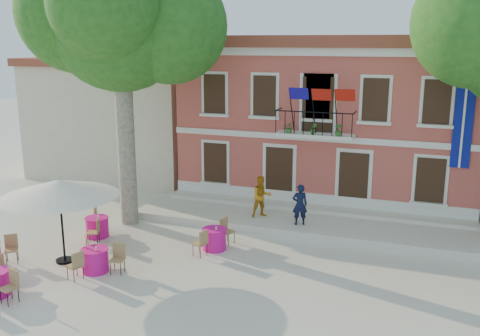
% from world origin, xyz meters
% --- Properties ---
extents(ground, '(90.00, 90.00, 0.00)m').
position_xyz_m(ground, '(0.00, 0.00, 0.00)').
color(ground, beige).
rests_on(ground, ground).
extents(main_building, '(13.50, 9.59, 7.50)m').
position_xyz_m(main_building, '(2.00, 9.99, 3.78)').
color(main_building, '#C5474A').
rests_on(main_building, ground).
extents(neighbor_west, '(9.40, 9.40, 6.40)m').
position_xyz_m(neighbor_west, '(-9.50, 11.00, 3.22)').
color(neighbor_west, beige).
rests_on(neighbor_west, ground).
extents(terrace, '(14.00, 3.40, 0.30)m').
position_xyz_m(terrace, '(2.00, 4.40, 0.15)').
color(terrace, silver).
rests_on(terrace, ground).
extents(plane_tree_west, '(5.54, 5.54, 10.87)m').
position_xyz_m(plane_tree_west, '(-4.88, 2.24, 8.01)').
color(plane_tree_west, '#A59E84').
rests_on(plane_tree_west, ground).
extents(patio_umbrella, '(3.85, 3.85, 2.86)m').
position_xyz_m(patio_umbrella, '(-4.84, -1.99, 2.57)').
color(patio_umbrella, black).
rests_on(patio_umbrella, ground).
extents(pedestrian_navy, '(0.69, 0.58, 1.62)m').
position_xyz_m(pedestrian_navy, '(1.93, 3.54, 1.11)').
color(pedestrian_navy, black).
rests_on(pedestrian_navy, terrace).
extents(pedestrian_orange, '(1.04, 1.00, 1.69)m').
position_xyz_m(pedestrian_orange, '(0.24, 3.95, 1.15)').
color(pedestrian_orange, orange).
rests_on(pedestrian_orange, terrace).
extents(cafe_table_1, '(1.77, 1.84, 0.95)m').
position_xyz_m(cafe_table_1, '(-3.39, -2.31, 0.43)').
color(cafe_table_1, '#E9158A').
rests_on(cafe_table_1, ground).
extents(cafe_table_3, '(1.16, 1.93, 0.95)m').
position_xyz_m(cafe_table_3, '(-5.17, 0.39, 0.42)').
color(cafe_table_3, '#E9158A').
rests_on(cafe_table_3, ground).
extents(cafe_table_4, '(1.03, 1.95, 0.95)m').
position_xyz_m(cafe_table_4, '(-0.50, 0.74, 0.42)').
color(cafe_table_4, '#E9158A').
rests_on(cafe_table_4, ground).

